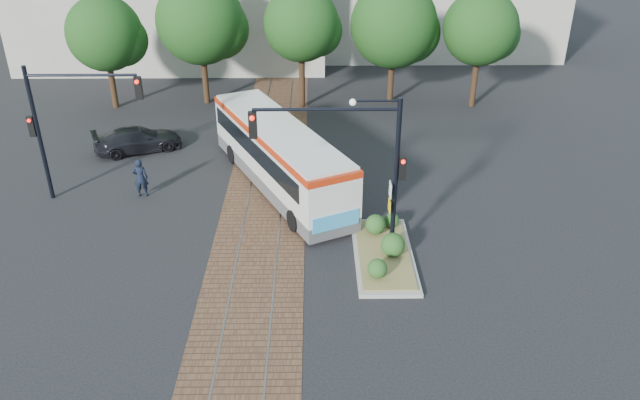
{
  "coord_description": "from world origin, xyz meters",
  "views": [
    {
      "loc": [
        2.16,
        -20.8,
        12.99
      ],
      "look_at": [
        2.41,
        0.61,
        1.6
      ],
      "focal_mm": 35.0,
      "sensor_mm": 36.0,
      "label": 1
    }
  ],
  "objects_px": {
    "traffic_island": "(384,248)",
    "signal_pole_main": "(362,154)",
    "signal_pole_left": "(62,116)",
    "city_bus": "(279,153)",
    "officer": "(140,178)",
    "parked_car": "(138,139)"
  },
  "relations": [
    {
      "from": "city_bus",
      "to": "traffic_island",
      "type": "xyz_separation_m",
      "value": [
        4.21,
        -5.96,
        -1.32
      ]
    },
    {
      "from": "signal_pole_main",
      "to": "signal_pole_left",
      "type": "height_order",
      "value": "signal_pole_main"
    },
    {
      "from": "signal_pole_left",
      "to": "parked_car",
      "type": "relative_size",
      "value": 1.36
    },
    {
      "from": "signal_pole_main",
      "to": "parked_car",
      "type": "bearing_deg",
      "value": 137.14
    },
    {
      "from": "officer",
      "to": "parked_car",
      "type": "xyz_separation_m",
      "value": [
        -1.41,
        5.07,
        -0.25
      ]
    },
    {
      "from": "signal_pole_main",
      "to": "parked_car",
      "type": "height_order",
      "value": "signal_pole_main"
    },
    {
      "from": "officer",
      "to": "parked_car",
      "type": "relative_size",
      "value": 0.41
    },
    {
      "from": "signal_pole_left",
      "to": "parked_car",
      "type": "bearing_deg",
      "value": 74.43
    },
    {
      "from": "parked_car",
      "to": "traffic_island",
      "type": "bearing_deg",
      "value": -153.8
    },
    {
      "from": "signal_pole_left",
      "to": "signal_pole_main",
      "type": "bearing_deg",
      "value": -21.45
    },
    {
      "from": "city_bus",
      "to": "signal_pole_main",
      "type": "height_order",
      "value": "signal_pole_main"
    },
    {
      "from": "signal_pole_left",
      "to": "city_bus",
      "type": "bearing_deg",
      "value": 6.76
    },
    {
      "from": "city_bus",
      "to": "officer",
      "type": "bearing_deg",
      "value": 162.91
    },
    {
      "from": "signal_pole_left",
      "to": "parked_car",
      "type": "distance_m",
      "value": 6.29
    },
    {
      "from": "city_bus",
      "to": "signal_pole_left",
      "type": "bearing_deg",
      "value": 161.03
    },
    {
      "from": "traffic_island",
      "to": "signal_pole_main",
      "type": "height_order",
      "value": "signal_pole_main"
    },
    {
      "from": "signal_pole_left",
      "to": "officer",
      "type": "relative_size",
      "value": 3.36
    },
    {
      "from": "traffic_island",
      "to": "officer",
      "type": "distance_m",
      "value": 11.51
    },
    {
      "from": "signal_pole_left",
      "to": "officer",
      "type": "distance_m",
      "value": 4.12
    },
    {
      "from": "officer",
      "to": "signal_pole_main",
      "type": "bearing_deg",
      "value": 145.71
    },
    {
      "from": "signal_pole_main",
      "to": "signal_pole_left",
      "type": "xyz_separation_m",
      "value": [
        -12.23,
        4.8,
        -0.29
      ]
    },
    {
      "from": "signal_pole_main",
      "to": "officer",
      "type": "height_order",
      "value": "signal_pole_main"
    }
  ]
}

